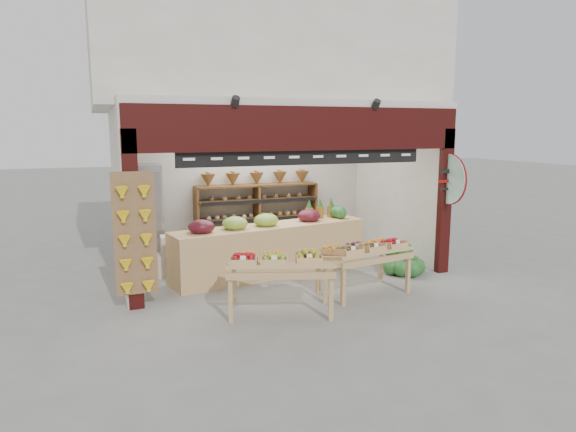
% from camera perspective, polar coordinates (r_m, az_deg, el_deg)
% --- Properties ---
extents(ground, '(60.00, 60.00, 0.00)m').
position_cam_1_polar(ground, '(9.67, -0.44, -6.22)').
color(ground, slate).
rests_on(ground, ground).
extents(shop_structure, '(6.36, 5.12, 5.40)m').
position_cam_1_polar(shop_structure, '(10.90, -3.58, 16.36)').
color(shop_structure, silver).
rests_on(shop_structure, ground).
extents(banana_board, '(0.60, 0.15, 1.80)m').
position_cam_1_polar(banana_board, '(7.70, -16.61, -2.19)').
color(banana_board, olive).
rests_on(banana_board, ground).
extents(gift_sign, '(0.04, 0.93, 0.92)m').
position_cam_1_polar(gift_sign, '(9.70, 17.45, 3.92)').
color(gift_sign, '#C4F6DB').
rests_on(gift_sign, ground).
extents(back_shelving, '(2.74, 0.45, 1.71)m').
position_cam_1_polar(back_shelving, '(11.31, -3.48, 1.68)').
color(back_shelving, brown).
rests_on(back_shelving, ground).
extents(refrigerator, '(0.81, 0.81, 1.98)m').
position_cam_1_polar(refrigerator, '(10.28, -15.91, 0.01)').
color(refrigerator, '#B3B5BA').
rests_on(refrigerator, ground).
extents(cardboard_stack, '(1.03, 0.75, 0.73)m').
position_cam_1_polar(cardboard_stack, '(9.68, -11.44, -4.75)').
color(cardboard_stack, silver).
rests_on(cardboard_stack, ground).
extents(mid_counter, '(3.77, 1.35, 1.15)m').
position_cam_1_polar(mid_counter, '(9.36, -1.97, -3.57)').
color(mid_counter, tan).
rests_on(mid_counter, ground).
extents(display_table_left, '(1.70, 1.28, 0.97)m').
position_cam_1_polar(display_table_left, '(7.41, -1.65, -5.17)').
color(display_table_left, tan).
rests_on(display_table_left, ground).
extents(display_table_right, '(1.53, 1.01, 0.93)m').
position_cam_1_polar(display_table_right, '(8.36, 8.42, -3.76)').
color(display_table_right, tan).
rests_on(display_table_right, ground).
extents(watermelon_pile, '(0.81, 0.78, 0.59)m').
position_cam_1_polar(watermelon_pile, '(9.74, 12.68, -5.02)').
color(watermelon_pile, '#1A4E1D').
rests_on(watermelon_pile, ground).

